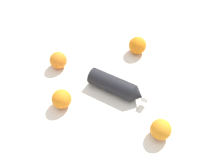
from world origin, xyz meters
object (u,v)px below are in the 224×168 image
Objects in this scene: orange_1 at (161,129)px; orange_0 at (138,45)px; orange_3 at (58,60)px; water_bottle at (117,86)px; orange_2 at (62,99)px.

orange_0 is at bearing 149.52° from orange_1.
orange_1 and orange_3 have the same top height.
orange_0 is at bearing 97.58° from water_bottle.
water_bottle is 3.38× the size of orange_2.
water_bottle is 3.39× the size of orange_1.
orange_2 is at bearing -132.28° from water_bottle.
orange_2 and orange_3 have the same top height.
water_bottle is 3.41× the size of orange_3.
orange_0 reaches higher than orange_1.
water_bottle is at bearing 179.68° from orange_1.
orange_0 is at bearing 97.11° from orange_2.
orange_3 is at bearing -167.99° from orange_1.
orange_3 reaches higher than water_bottle.
water_bottle is at bearing 70.22° from orange_2.
orange_1 is at bearing 12.01° from orange_3.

